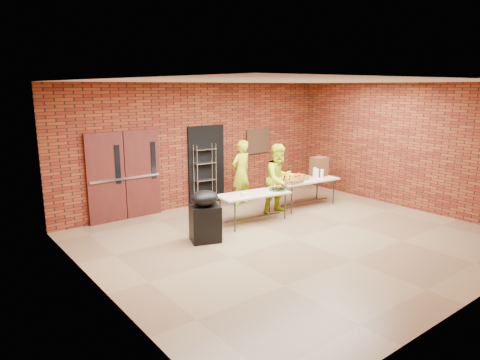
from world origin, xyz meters
The scene contains 19 objects.
room centered at (0.00, 0.00, 1.60)m, with size 8.08×7.08×3.28m.
double_doors centered at (-2.20, 3.44, 1.05)m, with size 1.78×0.12×2.10m.
dark_doorway centered at (0.10, 3.46, 1.05)m, with size 1.10×0.06×2.10m, color black.
bronze_plaque centered at (1.90, 3.45, 1.55)m, with size 0.85×0.04×0.70m, color #382516.
wire_rack centered at (-0.03, 3.32, 0.82)m, with size 0.60×0.20×1.64m, color silver, non-canonical shape.
table_left centered at (0.03, 1.39, 0.63)m, with size 1.76×0.91×0.69m.
table_right centered at (1.97, 1.60, 0.67)m, with size 1.84×0.92×0.73m.
basket_bananas centered at (1.20, 1.54, 0.78)m, with size 0.41×0.32×0.13m.
basket_oranges centered at (1.74, 1.67, 0.79)m, with size 0.49×0.38×0.15m.
basket_apples centered at (1.40, 1.47, 0.79)m, with size 0.42×0.32×0.13m.
muffin_tray centered at (0.70, 1.29, 0.74)m, with size 0.42×0.42×0.10m.
napkin_box centered at (-0.23, 1.37, 0.72)m, with size 0.19×0.13×0.06m, color white.
coffee_dispenser centered at (2.58, 1.70, 0.98)m, with size 0.39×0.35×0.51m, color #55301D.
cup_stack_front centered at (2.29, 1.50, 0.86)m, with size 0.08×0.08×0.25m, color white.
cup_stack_mid centered at (2.37, 1.40, 0.85)m, with size 0.08×0.08×0.25m, color white.
cup_stack_back centered at (2.31, 1.61, 0.86)m, with size 0.09×0.09×0.27m, color white.
covered_grill centered at (-1.54, 1.03, 0.53)m, with size 0.71×0.65×1.06m.
volunteer_woman centered at (0.73, 2.76, 0.87)m, with size 0.63×0.42×1.74m, color #BBD217.
volunteer_man centered at (1.03, 1.61, 0.87)m, with size 0.84×0.66×1.73m, color #BBD217.
Camera 1 is at (-6.06, -5.97, 3.10)m, focal length 32.00 mm.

